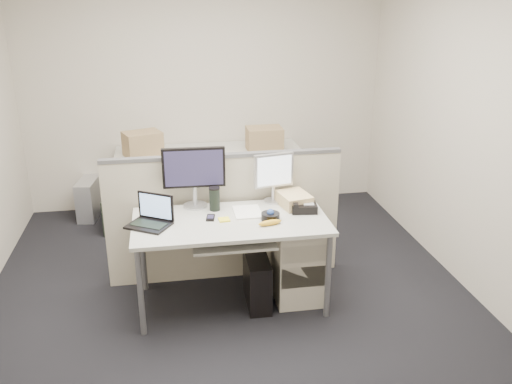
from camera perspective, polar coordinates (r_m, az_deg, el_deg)
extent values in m
cube|color=black|center=(4.53, -2.54, -11.50)|extent=(4.00, 4.50, 0.01)
cube|color=#C0B2A6|center=(6.16, -5.44, 10.73)|extent=(4.00, 0.02, 2.70)
cube|color=#C0B2A6|center=(1.93, 5.53, -12.46)|extent=(4.00, 0.02, 2.70)
cube|color=#C0B2A6|center=(4.65, 22.59, 5.98)|extent=(0.02, 4.50, 2.70)
cube|color=#B9B9AF|center=(4.19, -2.69, -3.13)|extent=(1.50, 0.75, 0.03)
cylinder|color=slate|center=(4.05, -12.05, -10.31)|extent=(0.04, 0.04, 0.70)
cylinder|color=slate|center=(4.62, -11.82, -6.20)|extent=(0.04, 0.04, 0.70)
cylinder|color=slate|center=(4.20, 7.59, -8.79)|extent=(0.04, 0.04, 0.70)
cylinder|color=slate|center=(4.75, 5.32, -5.02)|extent=(0.04, 0.04, 0.70)
cube|color=#B9B9AF|center=(4.07, -2.35, -5.37)|extent=(0.62, 0.32, 0.02)
cube|color=beige|center=(4.49, 4.34, -6.95)|extent=(0.40, 0.55, 0.65)
cube|color=#B3AB8E|center=(4.66, -3.34, -2.81)|extent=(2.00, 0.06, 1.10)
cube|color=beige|center=(6.11, -4.89, 1.03)|extent=(2.00, 0.60, 0.72)
cube|color=black|center=(4.37, -6.53, 1.52)|extent=(0.51, 0.21, 0.50)
cube|color=#B7B7BC|center=(4.46, 1.85, 1.44)|extent=(0.36, 0.23, 0.41)
cube|color=black|center=(4.10, -11.32, -2.13)|extent=(0.38, 0.35, 0.23)
cylinder|color=black|center=(4.17, 1.53, -2.59)|extent=(0.18, 0.18, 0.06)
cube|color=black|center=(4.34, 5.06, -1.63)|extent=(0.22, 0.19, 0.06)
cube|color=white|center=(4.31, -0.91, -2.11)|extent=(0.21, 0.27, 0.01)
cube|color=yellow|center=(4.17, -3.38, -2.91)|extent=(0.09, 0.09, 0.01)
cylinder|color=black|center=(4.34, -4.38, -0.80)|extent=(0.10, 0.10, 0.18)
ellipsoid|color=gold|center=(4.08, 1.48, -3.24)|extent=(0.20, 0.09, 0.04)
cube|color=black|center=(4.21, -4.81, -2.71)|extent=(0.08, 0.13, 0.02)
cube|color=#DBB376|center=(4.44, 4.04, -0.82)|extent=(0.27, 0.32, 0.11)
cube|color=black|center=(4.10, -1.73, -4.79)|extent=(0.44, 0.18, 0.02)
cube|color=black|center=(4.40, 0.12, -9.31)|extent=(0.18, 0.44, 0.41)
cube|color=black|center=(5.90, -14.79, -2.11)|extent=(0.19, 0.42, 0.38)
cube|color=#B7B7BC|center=(6.30, -17.16, -0.65)|extent=(0.25, 0.48, 0.43)
cube|color=tan|center=(5.83, -11.83, 4.86)|extent=(0.45, 0.39, 0.28)
cube|color=tan|center=(5.92, 0.89, 5.51)|extent=(0.38, 0.29, 0.27)
cube|color=#B10800|center=(5.85, -11.22, 4.83)|extent=(0.16, 0.28, 0.25)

